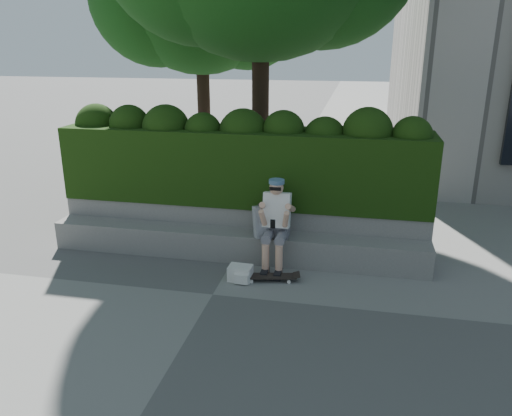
% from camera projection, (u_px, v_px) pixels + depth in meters
% --- Properties ---
extents(ground, '(80.00, 80.00, 0.00)m').
position_uv_depth(ground, '(213.00, 295.00, 6.82)').
color(ground, slate).
rests_on(ground, ground).
extents(bench_ledge, '(6.00, 0.45, 0.45)m').
position_uv_depth(bench_ledge, '(235.00, 245.00, 7.91)').
color(bench_ledge, gray).
rests_on(bench_ledge, ground).
extents(planter_wall, '(6.00, 0.50, 0.75)m').
position_uv_depth(planter_wall, '(241.00, 226.00, 8.30)').
color(planter_wall, gray).
rests_on(planter_wall, ground).
extents(hedge, '(6.00, 1.00, 1.20)m').
position_uv_depth(hedge, '(244.00, 166.00, 8.20)').
color(hedge, black).
rests_on(hedge, planter_wall).
extents(person, '(0.40, 0.76, 1.38)m').
position_uv_depth(person, '(276.00, 220.00, 7.44)').
color(person, slate).
rests_on(person, ground).
extents(skateboard, '(0.79, 0.33, 0.08)m').
position_uv_depth(skateboard, '(270.00, 276.00, 7.20)').
color(skateboard, black).
rests_on(skateboard, ground).
extents(backpack_plaid, '(0.37, 0.32, 0.48)m').
position_uv_depth(backpack_plaid, '(265.00, 221.00, 7.57)').
color(backpack_plaid, '#B2B2B7').
rests_on(backpack_plaid, bench_ledge).
extents(backpack_ground, '(0.35, 0.25, 0.22)m').
position_uv_depth(backpack_ground, '(240.00, 273.00, 7.21)').
color(backpack_ground, white).
rests_on(backpack_ground, ground).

